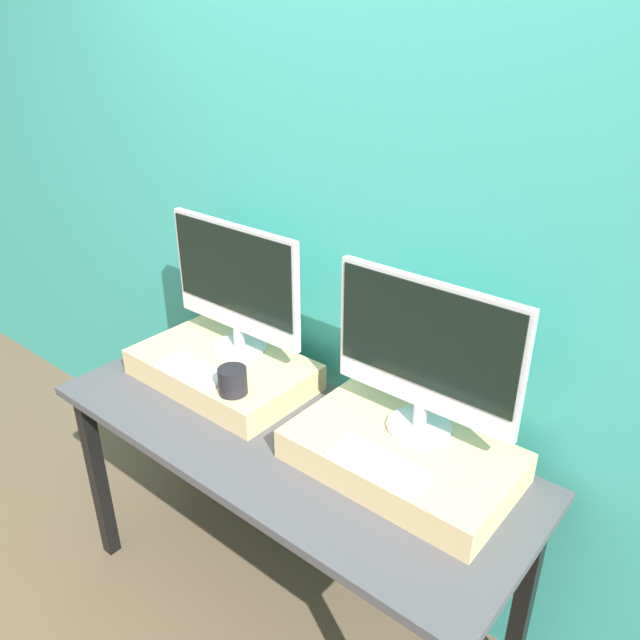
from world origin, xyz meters
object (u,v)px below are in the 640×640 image
object	(u,v)px
monitor_right	(425,353)
mug	(233,381)
monitor_left	(235,284)
keyboard_left	(193,370)
keyboard_right	(377,463)

from	to	relation	value
monitor_right	mug	bearing A→B (deg)	-158.96
monitor_left	mug	world-z (taller)	monitor_left
keyboard_left	mug	world-z (taller)	mug
keyboard_left	keyboard_right	world-z (taller)	same
monitor_left	monitor_right	size ratio (longest dim) A/B	1.00
monitor_right	monitor_left	bearing A→B (deg)	180.00
monitor_left	keyboard_left	distance (m)	0.32
monitor_left	keyboard_right	size ratio (longest dim) A/B	2.13
keyboard_left	mug	distance (m)	0.20
mug	monitor_right	xyz separation A→B (m)	(0.55, 0.21, 0.21)
monitor_right	keyboard_right	distance (m)	0.32
monitor_left	mug	xyz separation A→B (m)	(0.19, -0.21, -0.21)
monitor_left	keyboard_right	distance (m)	0.81
keyboard_right	keyboard_left	bearing A→B (deg)	180.00
keyboard_left	keyboard_right	distance (m)	0.75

